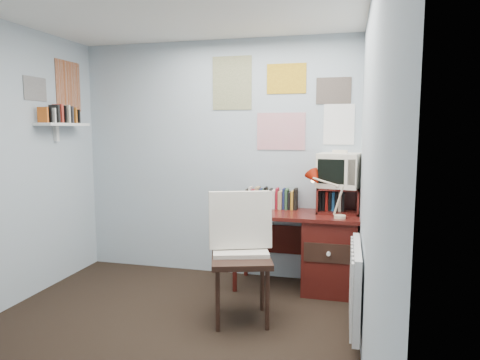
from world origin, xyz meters
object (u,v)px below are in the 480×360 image
object	(u,v)px
tv_riser	(338,200)
wall_shelf	(63,124)
desk_lamp	(340,197)
crt_tv	(340,169)
desk	(324,250)
desk_chair	(241,260)
radiator	(356,285)

from	to	relation	value
tv_riser	wall_shelf	bearing A→B (deg)	-169.68
desk_lamp	tv_riser	world-z (taller)	desk_lamp
desk_lamp	crt_tv	xyz separation A→B (m)	(-0.02, 0.29, 0.24)
desk	tv_riser	size ratio (longest dim) A/B	3.00
desk_lamp	tv_riser	distance (m)	0.28
desk_chair	crt_tv	distance (m)	1.40
desk_chair	crt_tv	world-z (taller)	crt_tv
radiator	wall_shelf	size ratio (longest dim) A/B	1.29
desk_chair	radiator	size ratio (longest dim) A/B	1.28
tv_riser	wall_shelf	distance (m)	2.83
desk	wall_shelf	xyz separation A→B (m)	(-2.57, -0.38, 1.21)
wall_shelf	radiator	bearing A→B (deg)	-10.89
crt_tv	wall_shelf	distance (m)	2.78
desk_lamp	wall_shelf	size ratio (longest dim) A/B	0.63
tv_riser	wall_shelf	size ratio (longest dim) A/B	0.65
desk	desk_lamp	world-z (taller)	desk_lamp
wall_shelf	crt_tv	bearing A→B (deg)	10.70
desk	desk_lamp	size ratio (longest dim) A/B	3.09
desk	wall_shelf	size ratio (longest dim) A/B	1.94
desk	desk_chair	world-z (taller)	desk_chair
desk_chair	wall_shelf	size ratio (longest dim) A/B	1.66
crt_tv	desk_chair	bearing A→B (deg)	-116.87
desk_chair	wall_shelf	xyz separation A→B (m)	(-1.95, 0.46, 1.11)
tv_riser	radiator	bearing A→B (deg)	-80.72
crt_tv	desk	bearing A→B (deg)	-123.85
desk_lamp	wall_shelf	world-z (taller)	wall_shelf
radiator	wall_shelf	world-z (taller)	wall_shelf
tv_riser	desk_lamp	bearing A→B (deg)	-83.81
desk_chair	radiator	xyz separation A→B (m)	(0.91, -0.09, -0.09)
wall_shelf	desk	bearing A→B (deg)	8.40
desk_chair	wall_shelf	world-z (taller)	wall_shelf
desk_chair	desk_lamp	size ratio (longest dim) A/B	2.65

